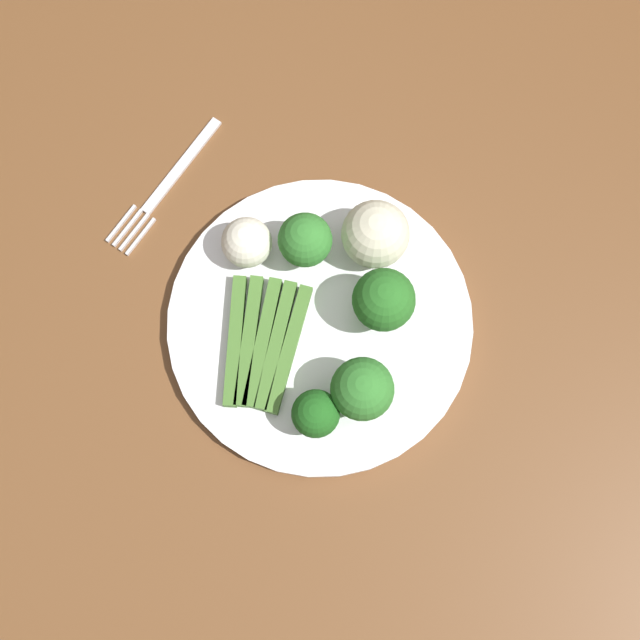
% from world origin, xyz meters
% --- Properties ---
extents(ground_plane, '(6.00, 6.00, 0.02)m').
position_xyz_m(ground_plane, '(0.00, 0.00, -0.01)').
color(ground_plane, tan).
extents(dining_table, '(1.19, 1.03, 0.76)m').
position_xyz_m(dining_table, '(0.00, 0.00, 0.66)').
color(dining_table, brown).
rests_on(dining_table, ground_plane).
extents(plate, '(0.28, 0.28, 0.01)m').
position_xyz_m(plate, '(0.03, 0.01, 0.77)').
color(plate, white).
rests_on(plate, dining_table).
extents(asparagus_bundle, '(0.11, 0.14, 0.01)m').
position_xyz_m(asparagus_bundle, '(0.06, 0.06, 0.78)').
color(asparagus_bundle, '#47752D').
rests_on(asparagus_bundle, plate).
extents(broccoli_back_right, '(0.06, 0.06, 0.07)m').
position_xyz_m(broccoli_back_right, '(-0.04, 0.04, 0.82)').
color(broccoli_back_right, '#609E3D').
rests_on(broccoli_back_right, plate).
extents(broccoli_outer_edge, '(0.05, 0.05, 0.06)m').
position_xyz_m(broccoli_outer_edge, '(0.08, -0.04, 0.81)').
color(broccoli_outer_edge, '#609E3D').
rests_on(broccoli_outer_edge, plate).
extents(broccoli_left, '(0.06, 0.06, 0.07)m').
position_xyz_m(broccoli_left, '(-0.01, -0.04, 0.82)').
color(broccoli_left, '#568E33').
rests_on(broccoli_left, plate).
extents(broccoli_back, '(0.04, 0.04, 0.05)m').
position_xyz_m(broccoli_back, '(-0.02, 0.08, 0.81)').
color(broccoli_back, '#4C7F2B').
rests_on(broccoli_back, plate).
extents(cauliflower_front_left, '(0.06, 0.06, 0.06)m').
position_xyz_m(cauliflower_front_left, '(0.04, -0.08, 0.81)').
color(cauliflower_front_left, beige).
rests_on(cauliflower_front_left, plate).
extents(cauliflower_near_center, '(0.05, 0.05, 0.05)m').
position_xyz_m(cauliflower_near_center, '(0.13, -0.01, 0.80)').
color(cauliflower_near_center, white).
rests_on(cauliflower_near_center, plate).
extents(fork, '(0.03, 0.17, 0.00)m').
position_xyz_m(fork, '(0.24, -0.01, 0.76)').
color(fork, silver).
rests_on(fork, dining_table).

